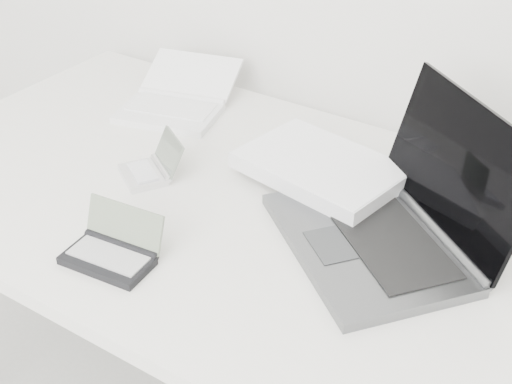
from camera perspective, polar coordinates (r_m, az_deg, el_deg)
The scene contains 5 objects.
desk at distance 1.31m, azimuth 2.07°, elevation -3.50°, with size 1.60×0.80×0.73m.
laptop_large at distance 1.27m, azimuth 8.37°, elevation -0.36°, with size 0.58×0.46×0.24m.
netbook_open_white at distance 1.65m, azimuth -6.44°, elevation 7.19°, with size 0.28×0.32×0.07m.
pda_silver at distance 1.40m, azimuth -8.38°, elevation 1.86°, with size 0.14×0.15×0.08m.
palmtop_charcoal at distance 1.19m, azimuth -11.41°, elevation -4.67°, with size 0.16×0.12×0.08m.
Camera 1 is at (0.54, 0.65, 1.46)m, focal length 50.00 mm.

